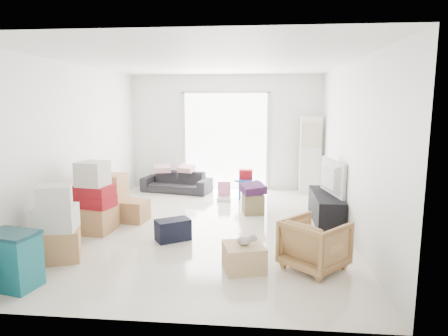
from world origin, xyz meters
The scene contains 21 objects.
room_shell centered at (0.00, 0.00, 1.35)m, with size 4.98×6.48×3.18m.
sliding_door centered at (0.00, 2.98, 1.24)m, with size 2.10×0.04×2.33m.
ac_tower centered at (1.95, 2.65, 0.88)m, with size 0.45×0.30×1.75m, color silver.
tv_console centered at (2.00, 0.51, 0.24)m, with size 0.43×1.45×0.48m, color black.
television centered at (2.00, 0.51, 0.55)m, with size 1.04×0.60×0.14m, color black.
sofa centered at (-1.10, 2.50, 0.31)m, with size 1.60×0.47×0.62m, color black.
pillow_left centered at (-1.41, 2.46, 0.69)m, with size 0.41×0.32×0.13m, color #BE8A92.
pillow_right centered at (-0.86, 2.51, 0.68)m, with size 0.33×0.26×0.11m, color #BE8A92.
armchair centered at (1.55, -1.59, 0.35)m, with size 0.68×0.64×0.70m, color tan.
storage_bins centered at (-1.90, -2.45, 0.32)m, with size 0.63×0.50×0.65m.
box_stack_a centered at (-1.80, -1.64, 0.45)m, with size 0.69×0.63×1.01m.
box_stack_b centered at (-1.80, -0.45, 0.50)m, with size 0.69×0.62×1.15m.
box_stack_c centered at (-1.77, 0.17, 0.40)m, with size 0.61×0.53×0.82m.
loose_box centered at (-1.35, 0.15, 0.19)m, with size 0.45×0.45×0.37m, color #B0834F.
duffel_bag centered at (-0.46, -0.74, 0.16)m, with size 0.50×0.30×0.32m, color black.
ottoman centered at (0.71, 0.84, 0.19)m, with size 0.37×0.37×0.37m, color olive.
blanket centered at (0.71, 0.84, 0.44)m, with size 0.41×0.41×0.14m, color #461F4D.
kids_table centered at (0.53, 1.96, 0.46)m, with size 0.51×0.51×0.64m.
toy_walker centered at (0.07, 1.80, 0.11)m, with size 0.33×0.30×0.39m.
wood_crate centered at (0.67, -1.71, 0.16)m, with size 0.48×0.48×0.32m, color tan.
plush_bunny centered at (0.70, -1.70, 0.38)m, with size 0.26×0.15×0.13m.
Camera 1 is at (0.88, -6.44, 2.08)m, focal length 32.00 mm.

